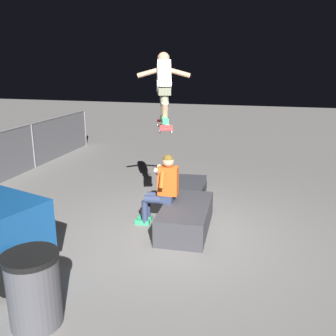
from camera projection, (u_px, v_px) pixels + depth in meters
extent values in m
plane|color=slate|center=(174.00, 235.00, 6.14)|extent=(40.00, 40.00, 0.00)
cube|color=#38383D|center=(186.00, 217.00, 6.30)|extent=(1.59, 0.86, 0.44)
cube|color=#2D3856|center=(168.00, 198.00, 6.42)|extent=(0.32, 0.20, 0.12)
cube|color=#D15119|center=(168.00, 181.00, 6.33)|extent=(0.22, 0.35, 0.50)
sphere|color=tan|center=(168.00, 161.00, 6.23)|extent=(0.20, 0.20, 0.20)
sphere|color=brown|center=(168.00, 160.00, 6.23)|extent=(0.19, 0.19, 0.19)
cylinder|color=#D15119|center=(162.00, 180.00, 6.13)|extent=(0.19, 0.09, 0.29)
cylinder|color=tan|center=(157.00, 172.00, 6.20)|extent=(0.24, 0.08, 0.19)
cylinder|color=#D15119|center=(167.00, 173.00, 6.51)|extent=(0.19, 0.09, 0.29)
cylinder|color=tan|center=(160.00, 169.00, 6.43)|extent=(0.24, 0.08, 0.19)
cylinder|color=#2D3856|center=(156.00, 200.00, 6.38)|extent=(0.16, 0.41, 0.14)
cylinder|color=#2D3856|center=(145.00, 212.00, 6.48)|extent=(0.11, 0.11, 0.40)
cube|color=#2D9E66|center=(142.00, 222.00, 6.55)|extent=(0.11, 0.26, 0.08)
cylinder|color=#2D3856|center=(158.00, 196.00, 6.55)|extent=(0.16, 0.41, 0.14)
cylinder|color=#2D3856|center=(147.00, 208.00, 6.65)|extent=(0.11, 0.11, 0.40)
cube|color=#2D9E66|center=(145.00, 218.00, 6.72)|extent=(0.11, 0.26, 0.08)
cube|color=#B72D2D|center=(164.00, 126.00, 6.20)|extent=(0.81, 0.45, 0.14)
cube|color=#B72D2D|center=(163.00, 120.00, 6.62)|extent=(0.18, 0.23, 0.07)
cube|color=#B72D2D|center=(166.00, 129.00, 5.76)|extent=(0.18, 0.23, 0.04)
cube|color=#99999E|center=(163.00, 124.00, 6.47)|extent=(0.11, 0.17, 0.04)
cylinder|color=white|center=(158.00, 126.00, 6.47)|extent=(0.06, 0.05, 0.05)
cylinder|color=white|center=(168.00, 126.00, 6.49)|extent=(0.06, 0.05, 0.05)
cube|color=#99999E|center=(166.00, 130.00, 5.94)|extent=(0.11, 0.17, 0.04)
cylinder|color=white|center=(160.00, 132.00, 5.94)|extent=(0.06, 0.05, 0.05)
cylinder|color=white|center=(171.00, 131.00, 5.95)|extent=(0.06, 0.05, 0.05)
cube|color=#2D9E66|center=(164.00, 118.00, 6.34)|extent=(0.28, 0.18, 0.08)
cube|color=#2D9E66|center=(165.00, 121.00, 5.99)|extent=(0.28, 0.18, 0.08)
cylinder|color=tan|center=(164.00, 109.00, 6.24)|extent=(0.26, 0.17, 0.31)
cylinder|color=#5B5D4B|center=(164.00, 97.00, 6.12)|extent=(0.36, 0.23, 0.33)
cylinder|color=tan|center=(165.00, 110.00, 6.00)|extent=(0.26, 0.17, 0.31)
cylinder|color=#5B5D4B|center=(164.00, 98.00, 6.02)|extent=(0.36, 0.23, 0.33)
cube|color=#5B5D4B|center=(164.00, 91.00, 6.04)|extent=(0.35, 0.29, 0.12)
cube|color=silver|center=(164.00, 76.00, 6.05)|extent=(0.50, 0.36, 0.52)
sphere|color=tan|center=(164.00, 58.00, 6.03)|extent=(0.20, 0.20, 0.20)
cylinder|color=tan|center=(150.00, 72.00, 6.04)|extent=(0.22, 0.45, 0.19)
cylinder|color=tan|center=(177.00, 72.00, 6.07)|extent=(0.22, 0.45, 0.19)
cube|color=#28282D|center=(184.00, 193.00, 8.02)|extent=(1.30, 1.05, 0.06)
cube|color=#28282D|center=(184.00, 190.00, 8.00)|extent=(1.25, 1.04, 0.39)
cube|color=#28282D|center=(164.00, 189.00, 8.11)|extent=(1.08, 0.16, 0.19)
cube|color=#28282D|center=(205.00, 192.00, 7.89)|extent=(1.08, 0.16, 0.19)
cylinder|color=#47474C|center=(34.00, 292.00, 3.96)|extent=(0.56, 0.56, 0.78)
cylinder|color=black|center=(30.00, 257.00, 3.85)|extent=(0.59, 0.59, 0.06)
cylinder|color=slate|center=(33.00, 146.00, 9.93)|extent=(0.05, 0.05, 1.20)
cylinder|color=slate|center=(85.00, 128.00, 12.72)|extent=(0.05, 0.05, 1.20)
cylinder|color=black|center=(11.00, 271.00, 4.53)|extent=(0.64, 0.38, 0.60)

